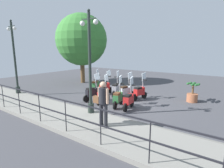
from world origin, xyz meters
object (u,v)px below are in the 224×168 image
object	(u,v)px
scooter_near_1	(118,97)
scooter_far_2	(116,88)
lamp_post_near	(90,69)
scooter_far_1	(126,91)
pedestrian_with_bag	(103,100)
scooter_near_2	(103,94)
scooter_far_4	(96,85)
scooter_far_0	(140,92)
tree_large	(82,40)
scooter_far_3	(105,87)
scooter_near_3	(92,92)
potted_palm	(192,94)
lamp_post_far	(15,62)
scooter_near_0	(129,99)

from	to	relation	value
scooter_near_1	scooter_far_2	bearing A→B (deg)	23.18
lamp_post_near	scooter_far_1	xyz separation A→B (m)	(3.18, 0.13, -1.53)
pedestrian_with_bag	scooter_near_2	distance (m)	3.17
scooter_far_1	scooter_far_4	xyz separation A→B (m)	(0.25, 2.49, 0.00)
pedestrian_with_bag	scooter_far_0	bearing A→B (deg)	15.52
tree_large	scooter_far_2	xyz separation A→B (m)	(-2.11, -4.86, -3.13)
scooter_far_3	scooter_near_3	bearing A→B (deg)	-158.25
lamp_post_near	scooter_far_2	xyz separation A→B (m)	(3.38, 0.96, -1.53)
potted_palm	scooter_far_3	world-z (taller)	scooter_far_3
lamp_post_near	scooter_far_0	size ratio (longest dim) A/B	2.73
lamp_post_near	scooter_far_1	bearing A→B (deg)	2.43
lamp_post_near	lamp_post_far	xyz separation A→B (m)	(-0.00, 6.05, 0.08)
lamp_post_far	scooter_far_4	distance (m)	5.11
lamp_post_far	pedestrian_with_bag	size ratio (longest dim) A/B	2.75
scooter_far_1	scooter_near_0	bearing A→B (deg)	-128.31
scooter_near_3	scooter_far_3	distance (m)	1.65
lamp_post_near	scooter_far_3	xyz separation A→B (m)	(3.35, 1.77, -1.53)
scooter_near_2	scooter_far_2	distance (m)	1.69
scooter_near_3	scooter_far_0	world-z (taller)	same
lamp_post_far	scooter_far_4	xyz separation A→B (m)	(3.43, -3.43, -1.61)
lamp_post_far	scooter_far_0	world-z (taller)	lamp_post_far
pedestrian_with_bag	tree_large	bearing A→B (deg)	55.74
scooter_far_2	scooter_near_0	bearing A→B (deg)	-145.34
scooter_far_3	scooter_far_4	distance (m)	0.86
lamp_post_far	potted_palm	distance (m)	10.47
pedestrian_with_bag	scooter_far_1	size ratio (longest dim) A/B	1.03
lamp_post_far	scooter_far_0	distance (m)	7.67
scooter_far_3	tree_large	bearing A→B (deg)	72.23
lamp_post_far	tree_large	world-z (taller)	tree_large
scooter_near_1	scooter_far_3	bearing A→B (deg)	37.80
scooter_far_1	scooter_far_4	world-z (taller)	same
pedestrian_with_bag	scooter_far_4	distance (m)	5.71
scooter_far_4	tree_large	bearing A→B (deg)	42.14
potted_palm	scooter_near_0	distance (m)	3.78
scooter_near_1	scooter_far_0	bearing A→B (deg)	-23.59
scooter_near_1	scooter_near_0	bearing A→B (deg)	-103.37
scooter_far_2	scooter_far_4	bearing A→B (deg)	75.67
scooter_near_0	scooter_far_3	bearing A→B (deg)	50.84
lamp_post_far	scooter_near_1	world-z (taller)	lamp_post_far
scooter_near_1	lamp_post_near	bearing A→B (deg)	156.63
scooter_near_1	scooter_far_1	size ratio (longest dim) A/B	1.00
scooter_near_1	scooter_far_2	xyz separation A→B (m)	(1.71, 1.26, 0.00)
pedestrian_with_bag	lamp_post_near	bearing A→B (deg)	65.94
lamp_post_far	scooter_far_1	bearing A→B (deg)	-61.76
scooter_near_2	scooter_near_3	size ratio (longest dim) A/B	1.00
lamp_post_far	lamp_post_near	bearing A→B (deg)	-90.00
scooter_near_0	lamp_post_far	bearing A→B (deg)	96.41
potted_palm	scooter_far_0	bearing A→B (deg)	116.81
scooter_far_3	scooter_far_0	bearing A→B (deg)	-78.18
scooter_near_2	tree_large	bearing A→B (deg)	47.69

